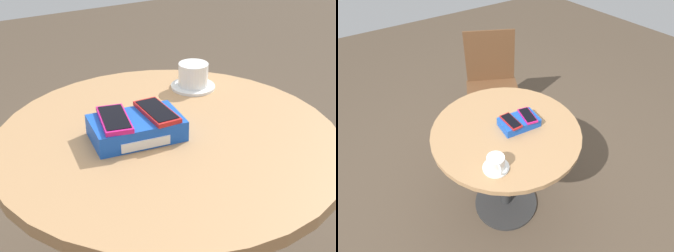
{
  "view_description": "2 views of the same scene",
  "coord_description": "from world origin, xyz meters",
  "views": [
    {
      "loc": [
        -0.51,
        -0.86,
        1.3
      ],
      "look_at": [
        0.0,
        0.0,
        0.77
      ],
      "focal_mm": 50.0,
      "sensor_mm": 36.0,
      "label": 1
    },
    {
      "loc": [
        0.64,
        0.89,
        1.74
      ],
      "look_at": [
        0.0,
        0.0,
        0.77
      ],
      "focal_mm": 28.0,
      "sensor_mm": 36.0,
      "label": 2
    }
  ],
  "objects": [
    {
      "name": "phone_box",
      "position": [
        -0.07,
        0.02,
        0.77
      ],
      "size": [
        0.23,
        0.16,
        0.05
      ],
      "color": "blue",
      "rests_on": "round_table"
    },
    {
      "name": "coffee_cup",
      "position": [
        0.2,
        0.2,
        0.79
      ],
      "size": [
        0.09,
        0.12,
        0.07
      ],
      "color": "white",
      "rests_on": "saucer"
    },
    {
      "name": "saucer",
      "position": [
        0.2,
        0.2,
        0.75
      ],
      "size": [
        0.13,
        0.13,
        0.01
      ],
      "primitive_type": "cylinder",
      "color": "white",
      "rests_on": "round_table"
    },
    {
      "name": "round_table",
      "position": [
        0.0,
        0.0,
        0.58
      ],
      "size": [
        0.85,
        0.85,
        0.75
      ],
      "color": "#2D2D2D",
      "rests_on": "ground_plane"
    },
    {
      "name": "phone_red",
      "position": [
        -0.02,
        0.02,
        0.8
      ],
      "size": [
        0.07,
        0.14,
        0.01
      ],
      "color": "red",
      "rests_on": "phone_box"
    },
    {
      "name": "phone_magenta",
      "position": [
        -0.13,
        0.03,
        0.8
      ],
      "size": [
        0.09,
        0.15,
        0.01
      ],
      "color": "#D11975",
      "rests_on": "phone_box"
    }
  ]
}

